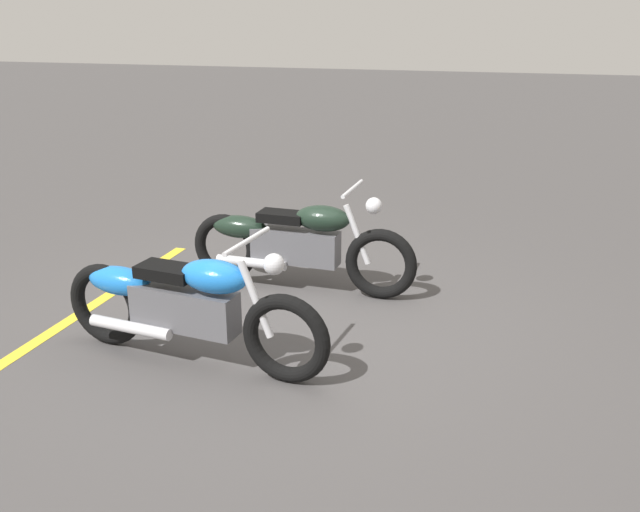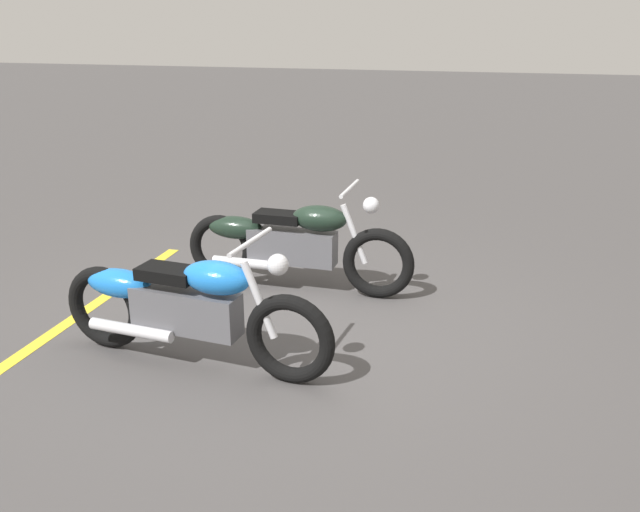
% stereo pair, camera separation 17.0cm
% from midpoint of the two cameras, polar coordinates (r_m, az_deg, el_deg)
% --- Properties ---
extents(ground_plane, '(60.00, 60.00, 0.00)m').
position_cam_midpoint_polar(ground_plane, '(5.78, -4.30, -5.77)').
color(ground_plane, '#474444').
extents(motorcycle_bright_foreground, '(2.23, 0.62, 1.04)m').
position_cam_midpoint_polar(motorcycle_bright_foreground, '(5.08, -12.30, -4.12)').
color(motorcycle_bright_foreground, black).
rests_on(motorcycle_bright_foreground, ground).
extents(motorcycle_dark_foreground, '(2.23, 0.62, 1.04)m').
position_cam_midpoint_polar(motorcycle_dark_foreground, '(6.37, -3.21, 1.16)').
color(motorcycle_dark_foreground, black).
rests_on(motorcycle_dark_foreground, ground).
extents(parking_stripe_near, '(0.17, 3.20, 0.01)m').
position_cam_midpoint_polar(parking_stripe_near, '(6.50, -19.27, -3.90)').
color(parking_stripe_near, yellow).
rests_on(parking_stripe_near, ground).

